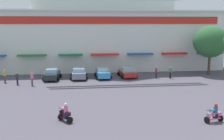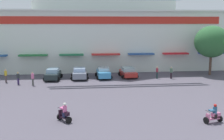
{
  "view_description": "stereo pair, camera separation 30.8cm",
  "coord_description": "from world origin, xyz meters",
  "px_view_note": "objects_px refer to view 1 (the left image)",
  "views": [
    {
      "loc": [
        -4.1,
        -11.58,
        7.6
      ],
      "look_at": [
        -0.67,
        16.37,
        2.78
      ],
      "focal_mm": 44.02,
      "sensor_mm": 36.0,
      "label": 1
    },
    {
      "loc": [
        -3.79,
        -11.62,
        7.6
      ],
      "look_at": [
        -0.67,
        16.37,
        2.78
      ],
      "focal_mm": 44.02,
      "sensor_mm": 36.0,
      "label": 2
    }
  ],
  "objects_px": {
    "pedestrian_0": "(5,75)",
    "pedestrian_2": "(17,78)",
    "pedestrian_4": "(156,72)",
    "pedestrian_3": "(170,72)",
    "pedestrian_1": "(32,78)",
    "scooter_rider_1": "(214,115)",
    "parked_car_0": "(52,74)",
    "scooter_rider_2": "(65,114)",
    "parked_car_3": "(127,72)",
    "plaza_tree_3": "(210,42)",
    "parked_car_1": "(79,73)",
    "parked_car_2": "(103,73)"
  },
  "relations": [
    {
      "from": "plaza_tree_3",
      "to": "pedestrian_2",
      "type": "height_order",
      "value": "plaza_tree_3"
    },
    {
      "from": "plaza_tree_3",
      "to": "pedestrian_4",
      "type": "bearing_deg",
      "value": -168.1
    },
    {
      "from": "parked_car_2",
      "to": "pedestrian_3",
      "type": "distance_m",
      "value": 9.42
    },
    {
      "from": "pedestrian_2",
      "to": "parked_car_2",
      "type": "bearing_deg",
      "value": 14.71
    },
    {
      "from": "parked_car_2",
      "to": "parked_car_3",
      "type": "distance_m",
      "value": 3.54
    },
    {
      "from": "parked_car_0",
      "to": "parked_car_1",
      "type": "distance_m",
      "value": 3.59
    },
    {
      "from": "parked_car_0",
      "to": "scooter_rider_1",
      "type": "bearing_deg",
      "value": -52.33
    },
    {
      "from": "parked_car_0",
      "to": "pedestrian_3",
      "type": "bearing_deg",
      "value": -3.68
    },
    {
      "from": "parked_car_2",
      "to": "pedestrian_2",
      "type": "distance_m",
      "value": 11.3
    },
    {
      "from": "parked_car_0",
      "to": "scooter_rider_2",
      "type": "height_order",
      "value": "scooter_rider_2"
    },
    {
      "from": "scooter_rider_1",
      "to": "parked_car_2",
      "type": "bearing_deg",
      "value": 111.02
    },
    {
      "from": "pedestrian_1",
      "to": "pedestrian_4",
      "type": "bearing_deg",
      "value": 8.79
    },
    {
      "from": "pedestrian_1",
      "to": "parked_car_0",
      "type": "bearing_deg",
      "value": 57.59
    },
    {
      "from": "parked_car_1",
      "to": "parked_car_2",
      "type": "xyz_separation_m",
      "value": [
        3.31,
        0.05,
        -0.0
      ]
    },
    {
      "from": "parked_car_1",
      "to": "scooter_rider_1",
      "type": "bearing_deg",
      "value": -60.47
    },
    {
      "from": "pedestrian_0",
      "to": "pedestrian_2",
      "type": "distance_m",
      "value": 2.34
    },
    {
      "from": "pedestrian_4",
      "to": "pedestrian_3",
      "type": "bearing_deg",
      "value": -6.49
    },
    {
      "from": "scooter_rider_1",
      "to": "pedestrian_3",
      "type": "height_order",
      "value": "pedestrian_3"
    },
    {
      "from": "plaza_tree_3",
      "to": "pedestrian_1",
      "type": "bearing_deg",
      "value": -170.14
    },
    {
      "from": "pedestrian_1",
      "to": "scooter_rider_2",
      "type": "bearing_deg",
      "value": -70.72
    },
    {
      "from": "pedestrian_0",
      "to": "pedestrian_4",
      "type": "distance_m",
      "value": 20.16
    },
    {
      "from": "plaza_tree_3",
      "to": "pedestrian_1",
      "type": "height_order",
      "value": "plaza_tree_3"
    },
    {
      "from": "pedestrian_0",
      "to": "plaza_tree_3",
      "type": "bearing_deg",
      "value": 4.29
    },
    {
      "from": "parked_car_1",
      "to": "pedestrian_4",
      "type": "distance_m",
      "value": 10.74
    },
    {
      "from": "scooter_rider_1",
      "to": "pedestrian_1",
      "type": "relative_size",
      "value": 0.9
    },
    {
      "from": "parked_car_3",
      "to": "pedestrian_0",
      "type": "xyz_separation_m",
      "value": [
        -16.31,
        -1.71,
        0.29
      ]
    },
    {
      "from": "pedestrian_0",
      "to": "pedestrian_3",
      "type": "bearing_deg",
      "value": 0.33
    },
    {
      "from": "plaza_tree_3",
      "to": "pedestrian_0",
      "type": "height_order",
      "value": "plaza_tree_3"
    },
    {
      "from": "pedestrian_1",
      "to": "parked_car_2",
      "type": "bearing_deg",
      "value": 21.94
    },
    {
      "from": "pedestrian_1",
      "to": "pedestrian_2",
      "type": "relative_size",
      "value": 1.06
    },
    {
      "from": "pedestrian_3",
      "to": "pedestrian_4",
      "type": "height_order",
      "value": "pedestrian_4"
    },
    {
      "from": "parked_car_0",
      "to": "scooter_rider_2",
      "type": "distance_m",
      "value": 16.72
    },
    {
      "from": "plaza_tree_3",
      "to": "scooter_rider_1",
      "type": "distance_m",
      "value": 21.45
    },
    {
      "from": "scooter_rider_2",
      "to": "pedestrian_0",
      "type": "distance_m",
      "value": 17.5
    },
    {
      "from": "parked_car_1",
      "to": "pedestrian_0",
      "type": "xyz_separation_m",
      "value": [
        -9.48,
        -1.4,
        0.24
      ]
    },
    {
      "from": "parked_car_3",
      "to": "pedestrian_2",
      "type": "relative_size",
      "value": 2.48
    },
    {
      "from": "parked_car_3",
      "to": "scooter_rider_1",
      "type": "height_order",
      "value": "scooter_rider_1"
    },
    {
      "from": "parked_car_3",
      "to": "pedestrian_2",
      "type": "bearing_deg",
      "value": -167.77
    },
    {
      "from": "scooter_rider_2",
      "to": "pedestrian_4",
      "type": "relative_size",
      "value": 0.92
    },
    {
      "from": "pedestrian_3",
      "to": "pedestrian_4",
      "type": "xyz_separation_m",
      "value": [
        -1.95,
        0.22,
        0.04
      ]
    },
    {
      "from": "parked_car_1",
      "to": "parked_car_3",
      "type": "height_order",
      "value": "parked_car_1"
    },
    {
      "from": "pedestrian_3",
      "to": "parked_car_3",
      "type": "bearing_deg",
      "value": 164.72
    },
    {
      "from": "pedestrian_2",
      "to": "parked_car_3",
      "type": "bearing_deg",
      "value": 12.23
    },
    {
      "from": "plaza_tree_3",
      "to": "pedestrian_4",
      "type": "xyz_separation_m",
      "value": [
        -8.56,
        -1.8,
        -3.96
      ]
    },
    {
      "from": "parked_car_1",
      "to": "pedestrian_2",
      "type": "relative_size",
      "value": 2.5
    },
    {
      "from": "parked_car_0",
      "to": "parked_car_2",
      "type": "bearing_deg",
      "value": 2.32
    },
    {
      "from": "parked_car_1",
      "to": "scooter_rider_1",
      "type": "distance_m",
      "value": 21.01
    },
    {
      "from": "parked_car_2",
      "to": "parked_car_3",
      "type": "bearing_deg",
      "value": 4.25
    },
    {
      "from": "parked_car_2",
      "to": "pedestrian_2",
      "type": "bearing_deg",
      "value": -165.29
    },
    {
      "from": "parked_car_2",
      "to": "pedestrian_1",
      "type": "bearing_deg",
      "value": -158.06
    }
  ]
}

